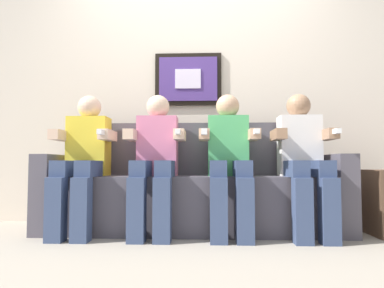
{
  "coord_description": "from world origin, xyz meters",
  "views": [
    {
      "loc": [
        0.11,
        -2.56,
        0.54
      ],
      "look_at": [
        0.0,
        0.15,
        0.7
      ],
      "focal_mm": 32.73,
      "sensor_mm": 36.0,
      "label": 1
    }
  ],
  "objects_px": {
    "couch": "(193,192)",
    "person_leftmost": "(84,156)",
    "person_rightmost": "(304,156)",
    "person_left_center": "(156,156)",
    "person_right_center": "(229,156)"
  },
  "relations": [
    {
      "from": "person_rightmost",
      "to": "couch",
      "type": "bearing_deg",
      "value": 168.89
    },
    {
      "from": "person_left_center",
      "to": "person_rightmost",
      "type": "height_order",
      "value": "same"
    },
    {
      "from": "couch",
      "to": "person_leftmost",
      "type": "height_order",
      "value": "person_leftmost"
    },
    {
      "from": "couch",
      "to": "person_rightmost",
      "type": "xyz_separation_m",
      "value": [
        0.86,
        -0.17,
        0.29
      ]
    },
    {
      "from": "couch",
      "to": "person_leftmost",
      "type": "relative_size",
      "value": 2.19
    },
    {
      "from": "person_leftmost",
      "to": "person_left_center",
      "type": "bearing_deg",
      "value": 0.0
    },
    {
      "from": "person_leftmost",
      "to": "person_left_center",
      "type": "relative_size",
      "value": 1.0
    },
    {
      "from": "couch",
      "to": "person_leftmost",
      "type": "distance_m",
      "value": 0.92
    },
    {
      "from": "couch",
      "to": "person_rightmost",
      "type": "relative_size",
      "value": 2.19
    },
    {
      "from": "person_leftmost",
      "to": "couch",
      "type": "bearing_deg",
      "value": 11.12
    },
    {
      "from": "person_leftmost",
      "to": "person_left_center",
      "type": "distance_m",
      "value": 0.57
    },
    {
      "from": "couch",
      "to": "person_right_center",
      "type": "relative_size",
      "value": 2.19
    },
    {
      "from": "couch",
      "to": "person_left_center",
      "type": "relative_size",
      "value": 2.19
    },
    {
      "from": "person_right_center",
      "to": "person_rightmost",
      "type": "relative_size",
      "value": 1.0
    },
    {
      "from": "couch",
      "to": "person_rightmost",
      "type": "distance_m",
      "value": 0.92
    }
  ]
}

